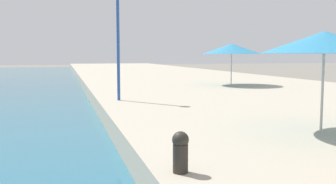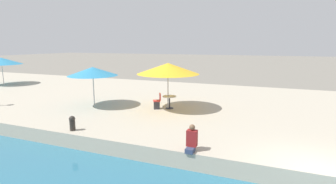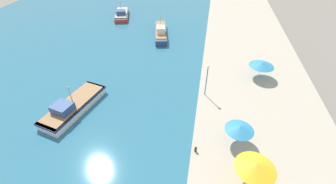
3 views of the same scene
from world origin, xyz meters
TOP-DOWN VIEW (x-y plane):
  - quay_promenade at (8.00, 37.00)m, footprint 16.00×90.00m
  - cafe_umbrella_white at (4.57, 11.61)m, footprint 2.95×2.95m
  - cafe_umbrella_striped at (8.49, 24.93)m, footprint 3.53×3.53m
  - mooring_bollard at (0.44, 9.59)m, footprint 0.26×0.26m
  - lamppost at (0.84, 19.13)m, footprint 0.36×0.36m

SIDE VIEW (x-z plane):
  - quay_promenade at x=8.00m, z-range 0.00..0.68m
  - mooring_bollard at x=0.44m, z-range 0.70..1.35m
  - cafe_umbrella_white at x=4.57m, z-range 1.61..3.99m
  - cafe_umbrella_striped at x=8.49m, z-range 1.62..4.11m
  - lamppost at x=0.84m, z-range 1.49..6.05m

